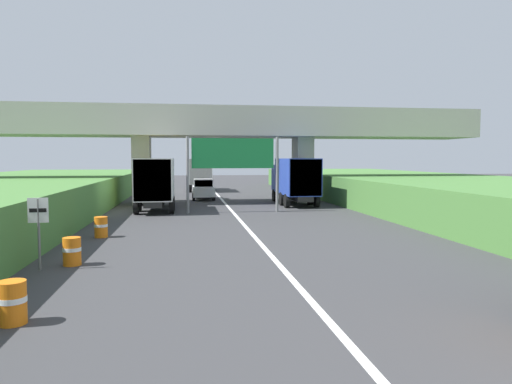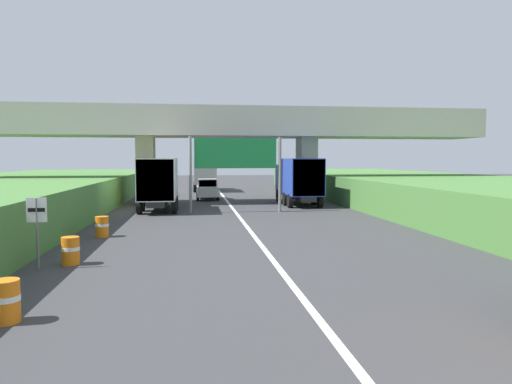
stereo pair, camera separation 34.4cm
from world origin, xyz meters
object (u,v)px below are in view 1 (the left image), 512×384
construction_barrel_2 (72,251)px  construction_barrel_3 (101,227)px  speed_limit_sign (38,222)px  car_white (203,189)px  truck_yellow (156,181)px  truck_silver (200,173)px  construction_barrel_1 (12,302)px  truck_blue (294,179)px  overhead_highway_sign (233,158)px

construction_barrel_2 → construction_barrel_3: (-0.04, 5.46, 0.00)m
construction_barrel_2 → speed_limit_sign: bearing=-145.0°
car_white → construction_barrel_3: car_white is taller
truck_yellow → construction_barrel_3: bearing=-99.0°
truck_silver → car_white: 10.93m
construction_barrel_1 → construction_barrel_2: same height
speed_limit_sign → car_white: (5.88, 24.83, -0.62)m
truck_silver → car_white: truck_silver is taller
truck_yellow → car_white: 8.79m
truck_silver → truck_blue: bearing=-68.1°
speed_limit_sign → construction_barrel_3: bearing=82.7°
truck_yellow → truck_silver: same height
speed_limit_sign → truck_silver: 36.19m
truck_blue → construction_barrel_3: truck_blue is taller
truck_blue → overhead_highway_sign: bearing=-137.7°
car_white → construction_barrel_2: car_white is taller
construction_barrel_1 → construction_barrel_3: 10.92m
truck_yellow → construction_barrel_1: 21.79m
car_white → construction_barrel_2: (-5.06, -24.26, -0.40)m
car_white → construction_barrel_1: size_ratio=4.56×
overhead_highway_sign → construction_barrel_3: (-6.63, -8.68, -3.04)m
truck_blue → car_white: (-6.59, 5.51, -1.08)m
speed_limit_sign → car_white: bearing=76.7°
truck_yellow → construction_barrel_1: bearing=-94.2°
truck_silver → construction_barrel_2: size_ratio=8.11×
truck_yellow → car_white: size_ratio=1.78×
overhead_highway_sign → truck_blue: (5.07, 4.61, -1.56)m
speed_limit_sign → truck_blue: size_ratio=0.31×
speed_limit_sign → construction_barrel_1: (0.89, -4.89, -1.02)m
truck_silver → construction_barrel_2: bearing=-98.2°
truck_silver → construction_barrel_3: truck_silver is taller
construction_barrel_2 → truck_blue: bearing=58.1°
truck_blue → truck_yellow: bearing=-165.8°
overhead_highway_sign → construction_barrel_1: (-6.51, -19.60, -3.04)m
overhead_highway_sign → truck_silver: size_ratio=0.81×
car_white → construction_barrel_3: (-5.10, -18.80, -0.40)m
speed_limit_sign → truck_yellow: bearing=81.6°
overhead_highway_sign → construction_barrel_2: bearing=-115.0°
speed_limit_sign → construction_barrel_2: 1.42m
overhead_highway_sign → car_white: overhead_highway_sign is taller
truck_silver → construction_barrel_3: bearing=-99.8°
construction_barrel_3 → truck_blue: bearing=48.6°
truck_yellow → truck_silver: (3.43, 18.91, 0.00)m
overhead_highway_sign → speed_limit_sign: size_ratio=2.64×
overhead_highway_sign → construction_barrel_1: size_ratio=6.53×
truck_silver → truck_blue: 17.65m
construction_barrel_2 → construction_barrel_3: 5.46m
speed_limit_sign → construction_barrel_2: size_ratio=2.48×
construction_barrel_1 → construction_barrel_3: same height
overhead_highway_sign → construction_barrel_3: bearing=-127.4°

